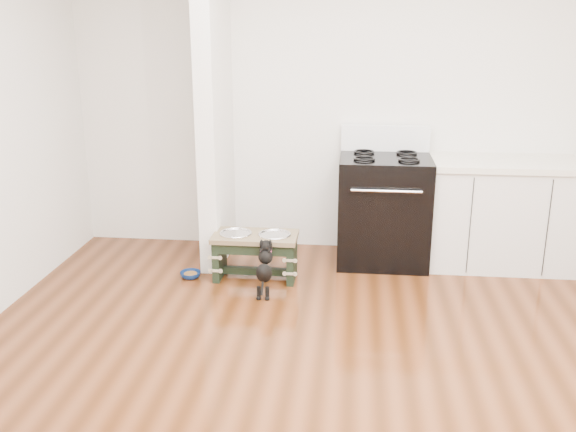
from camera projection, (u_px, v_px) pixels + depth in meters
The scene contains 8 objects.
ground at pixel (348, 397), 3.58m from camera, with size 5.00×5.00×0.00m, color #411F0B.
room_shell at pixel (358, 106), 3.10m from camera, with size 5.00×5.00×5.00m.
partition_wall at pixel (215, 104), 5.29m from camera, with size 0.15×0.80×2.70m, color silver.
oven_range at pixel (384, 208), 5.46m from camera, with size 0.76×0.69×1.14m.
cabinet_run at pixel (501, 214), 5.39m from camera, with size 1.24×0.64×0.91m.
dog_feeder at pixel (255, 247), 5.15m from camera, with size 0.68×0.36×0.39m.
puppy at pixel (265, 266), 4.85m from camera, with size 0.12×0.35×0.41m.
floor_bowl at pixel (191, 275), 5.21m from camera, with size 0.22×0.22×0.05m.
Camera 1 is at (-0.00, -3.14, 2.02)m, focal length 40.00 mm.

